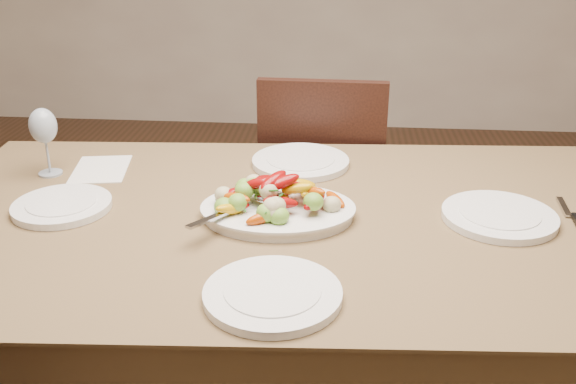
% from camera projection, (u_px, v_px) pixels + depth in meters
% --- Properties ---
extents(dining_table, '(1.90, 1.15, 0.76)m').
position_uv_depth(dining_table, '(288.00, 341.00, 1.73)').
color(dining_table, brown).
rests_on(dining_table, ground).
extents(chair_far, '(0.43, 0.43, 0.95)m').
position_uv_depth(chair_far, '(323.00, 193.00, 2.39)').
color(chair_far, black).
rests_on(chair_far, ground).
extents(serving_platter, '(0.38, 0.29, 0.02)m').
position_uv_depth(serving_platter, '(278.00, 213.00, 1.56)').
color(serving_platter, white).
rests_on(serving_platter, dining_table).
extents(roasted_vegetables, '(0.31, 0.22, 0.09)m').
position_uv_depth(roasted_vegetables, '(278.00, 191.00, 1.54)').
color(roasted_vegetables, maroon).
rests_on(roasted_vegetables, serving_platter).
extents(serving_spoon, '(0.27, 0.19, 0.03)m').
position_uv_depth(serving_spoon, '(250.00, 205.00, 1.51)').
color(serving_spoon, '#9EA0A8').
rests_on(serving_spoon, serving_platter).
extents(plate_left, '(0.24, 0.24, 0.02)m').
position_uv_depth(plate_left, '(62.00, 206.00, 1.60)').
color(plate_left, white).
rests_on(plate_left, dining_table).
extents(plate_right, '(0.27, 0.27, 0.02)m').
position_uv_depth(plate_right, '(499.00, 217.00, 1.55)').
color(plate_right, white).
rests_on(plate_right, dining_table).
extents(plate_far, '(0.28, 0.28, 0.02)m').
position_uv_depth(plate_far, '(301.00, 162.00, 1.88)').
color(plate_far, white).
rests_on(plate_far, dining_table).
extents(plate_near, '(0.27, 0.27, 0.02)m').
position_uv_depth(plate_near, '(273.00, 294.00, 1.24)').
color(plate_near, white).
rests_on(plate_near, dining_table).
extents(wine_glass, '(0.08, 0.08, 0.20)m').
position_uv_depth(wine_glass, '(45.00, 140.00, 1.78)').
color(wine_glass, '#8C99A5').
rests_on(wine_glass, dining_table).
extents(menu_card, '(0.18, 0.23, 0.00)m').
position_uv_depth(menu_card, '(101.00, 169.00, 1.85)').
color(menu_card, silver).
rests_on(menu_card, dining_table).
extents(table_knife, '(0.03, 0.20, 0.01)m').
position_uv_depth(table_knife, '(572.00, 216.00, 1.56)').
color(table_knife, '#9EA0A8').
rests_on(table_knife, dining_table).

